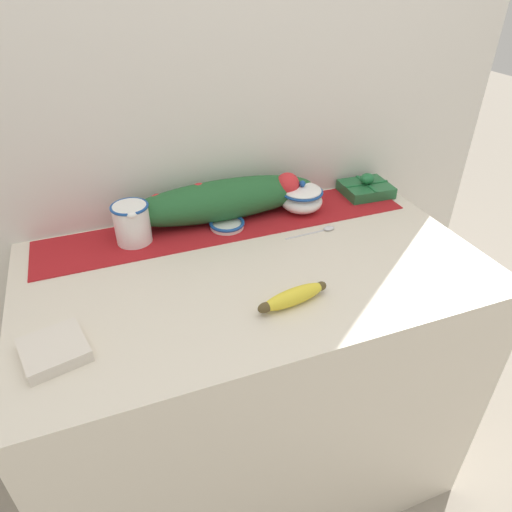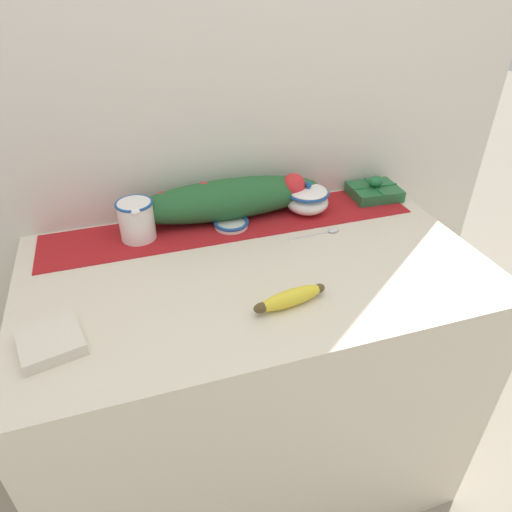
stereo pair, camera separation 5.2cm
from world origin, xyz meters
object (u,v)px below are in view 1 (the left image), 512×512
Objects in this scene: small_dish at (227,224)px; napkin_stack at (54,350)px; banana at (293,297)px; spoon at (325,229)px; gift_box at (366,188)px; sugar_bowl at (302,198)px; cream_pitcher at (132,222)px.

napkin_stack reaches higher than small_dish.
banana is at bearing -2.67° from napkin_stack.
spoon is 0.30m from gift_box.
banana is at bearing -137.06° from gift_box.
small_dish is (-0.26, -0.02, -0.03)m from sugar_bowl.
cream_pitcher reaches higher than gift_box.
banana reaches higher than spoon.
sugar_bowl is 0.26m from gift_box.
sugar_bowl is 1.08× the size of napkin_stack.
gift_box is (0.26, 0.03, -0.02)m from sugar_bowl.
napkin_stack is at bearing 177.33° from banana.
sugar_bowl is 0.26m from small_dish.
cream_pitcher is 0.65× the size of banana.
cream_pitcher is 0.28m from small_dish.
gift_box is at bearing 32.27° from spoon.
small_dish is 0.30m from spoon.
small_dish reaches higher than spoon.
small_dish is at bearing -175.57° from sugar_bowl.
small_dish is at bearing 154.11° from spoon.
banana is (0.04, -0.40, 0.01)m from small_dish.
small_dish is at bearing 36.95° from napkin_stack.
cream_pitcher is 1.17× the size of small_dish.
gift_box is at bearing 5.59° from small_dish.
cream_pitcher is at bearing 60.60° from napkin_stack.
small_dish is 0.65× the size of gift_box.
napkin_stack is at bearing -157.33° from gift_box.
small_dish is at bearing -174.41° from gift_box.
sugar_bowl is 0.47m from banana.
banana is (-0.22, -0.42, -0.03)m from sugar_bowl.
cream_pitcher is at bearing 126.49° from banana.
napkin_stack is (-0.49, -0.37, 0.00)m from small_dish.
small_dish is 0.52m from gift_box.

